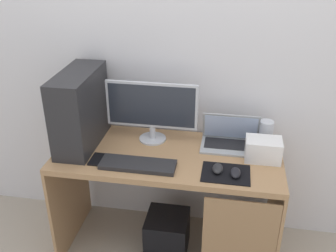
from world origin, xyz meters
TOP-DOWN VIEW (x-y plane):
  - ground_plane at (0.00, 0.00)m, footprint 8.00×8.00m
  - wall_back at (0.00, 0.33)m, footprint 4.00×0.05m
  - desk at (0.02, -0.01)m, footprint 1.32×0.59m
  - pc_tower at (-0.53, 0.03)m, footprint 0.19×0.49m
  - monitor at (-0.12, 0.14)m, footprint 0.55×0.17m
  - laptop at (0.35, 0.15)m, footprint 0.34×0.21m
  - speaker at (0.56, 0.19)m, footprint 0.08×0.08m
  - projector at (0.54, 0.03)m, footprint 0.20×0.14m
  - keyboard at (-0.14, -0.17)m, footprint 0.42×0.14m
  - mousepad at (0.34, -0.16)m, footprint 0.26×0.20m
  - mouse_left at (0.30, -0.15)m, footprint 0.06×0.10m
  - mouse_right at (0.39, -0.17)m, footprint 0.06×0.10m
  - cell_phone at (-0.39, -0.14)m, footprint 0.07×0.13m
  - subwoofer at (-0.00, -0.03)m, footprint 0.27×0.27m

SIDE VIEW (x-z plane):
  - ground_plane at x=0.00m, z-range 0.00..0.00m
  - subwoofer at x=0.00m, z-range 0.00..0.27m
  - desk at x=0.02m, z-range 0.21..0.93m
  - mousepad at x=0.34m, z-range 0.72..0.73m
  - cell_phone at x=-0.39m, z-range 0.72..0.73m
  - keyboard at x=-0.14m, z-range 0.72..0.75m
  - mouse_left at x=0.30m, z-range 0.73..0.76m
  - mouse_right at x=0.39m, z-range 0.73..0.76m
  - laptop at x=0.35m, z-range 0.66..0.86m
  - projector at x=0.54m, z-range 0.72..0.85m
  - speaker at x=0.56m, z-range 0.72..0.89m
  - monitor at x=-0.12m, z-range 0.74..1.12m
  - pc_tower at x=-0.53m, z-range 0.72..1.18m
  - wall_back at x=0.00m, z-range 0.00..2.60m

